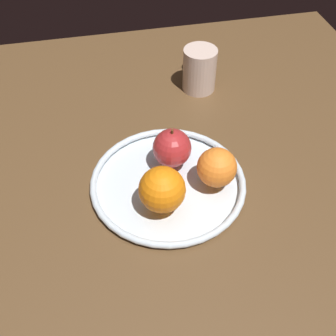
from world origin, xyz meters
TOP-DOWN VIEW (x-y plane):
  - ground_plane at (0.00, 0.00)cm, footprint 115.28×115.28cm
  - fruit_bowl at (0.00, 0.00)cm, footprint 28.39×28.39cm
  - apple at (4.21, -1.66)cm, footprint 7.17×7.17cm
  - orange_back_left at (-2.15, -8.25)cm, footprint 7.08×7.08cm
  - orange_front_left at (-5.44, 2.16)cm, footprint 7.92×7.92cm
  - ambient_mug at (28.36, -13.30)cm, footprint 11.44×7.55cm

SIDE VIEW (x-z plane):
  - ground_plane at x=0.00cm, z-range -4.00..0.00cm
  - fruit_bowl at x=0.00cm, z-range 0.02..1.82cm
  - ambient_mug at x=28.36cm, z-range 0.02..9.97cm
  - orange_back_left at x=-2.15cm, z-range 1.80..8.88cm
  - apple at x=4.21cm, z-range 1.40..9.37cm
  - orange_front_left at x=-5.44cm, z-range 1.80..9.72cm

